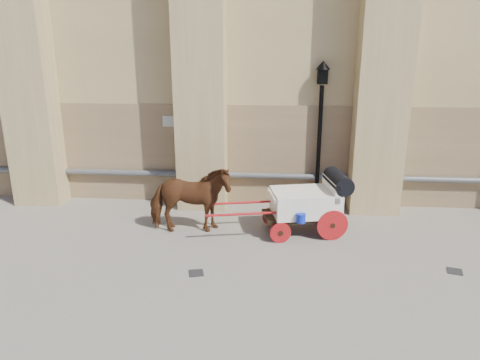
{
  "coord_description": "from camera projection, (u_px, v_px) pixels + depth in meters",
  "views": [
    {
      "loc": [
        1.11,
        -9.52,
        5.04
      ],
      "look_at": [
        0.25,
        1.74,
        1.43
      ],
      "focal_mm": 35.0,
      "sensor_mm": 36.0,
      "label": 1
    }
  ],
  "objects": [
    {
      "name": "drain_grate_near",
      "position": [
        196.0,
        273.0,
        10.19
      ],
      "size": [
        0.39,
        0.39,
        0.01
      ],
      "primitive_type": "cube",
      "rotation": [
        0.0,
        0.0,
        0.24
      ],
      "color": "black",
      "rests_on": "ground"
    },
    {
      "name": "horse",
      "position": [
        190.0,
        200.0,
        12.03
      ],
      "size": [
        2.22,
        1.2,
        1.79
      ],
      "primitive_type": "imported",
      "rotation": [
        0.0,
        0.0,
        1.68
      ],
      "color": "brown",
      "rests_on": "ground"
    },
    {
      "name": "street_lamp",
      "position": [
        320.0,
        132.0,
        13.4
      ],
      "size": [
        0.4,
        0.4,
        4.27
      ],
      "color": "black",
      "rests_on": "ground"
    },
    {
      "name": "drain_grate_far",
      "position": [
        455.0,
        271.0,
        10.26
      ],
      "size": [
        0.39,
        0.39,
        0.01
      ],
      "primitive_type": "cube",
      "rotation": [
        0.0,
        0.0,
        -0.27
      ],
      "color": "black",
      "rests_on": "ground"
    },
    {
      "name": "ground",
      "position": [
        223.0,
        263.0,
        10.66
      ],
      "size": [
        90.0,
        90.0,
        0.0
      ],
      "primitive_type": "plane",
      "color": "#6E675B",
      "rests_on": "ground"
    },
    {
      "name": "carriage",
      "position": [
        310.0,
        201.0,
        12.03
      ],
      "size": [
        3.81,
        1.7,
        1.62
      ],
      "rotation": [
        0.0,
        0.0,
        0.2
      ],
      "color": "black",
      "rests_on": "ground"
    }
  ]
}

